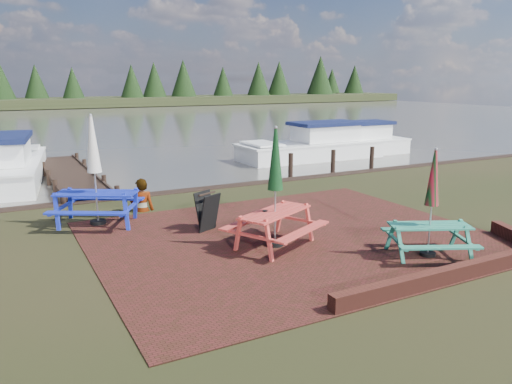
{
  "coord_description": "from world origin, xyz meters",
  "views": [
    {
      "loc": [
        -5.99,
        -8.51,
        3.65
      ],
      "look_at": [
        -0.51,
        1.83,
        1.0
      ],
      "focal_mm": 35.0,
      "sensor_mm": 36.0,
      "label": 1
    }
  ],
  "objects": [
    {
      "name": "chalkboard",
      "position": [
        -1.51,
        2.5,
        0.49
      ],
      "size": [
        0.62,
        0.78,
        0.94
      ],
      "rotation": [
        0.0,
        0.0,
        0.46
      ],
      "color": "black",
      "rests_on": "ground"
    },
    {
      "name": "boat_jetty",
      "position": [
        -5.66,
        12.11,
        0.42
      ],
      "size": [
        3.47,
        7.48,
        2.09
      ],
      "rotation": [
        0.0,
        0.0,
        -0.14
      ],
      "color": "white",
      "rests_on": "ground"
    },
    {
      "name": "ground",
      "position": [
        0.0,
        0.0,
        0.0
      ],
      "size": [
        120.0,
        120.0,
        0.0
      ],
      "primitive_type": "plane",
      "color": "black",
      "rests_on": "ground"
    },
    {
      "name": "picnic_table_red",
      "position": [
        -0.64,
        0.68,
        0.93
      ],
      "size": [
        2.47,
        2.37,
        2.65
      ],
      "rotation": [
        0.0,
        0.0,
        0.46
      ],
      "color": "#C43B32",
      "rests_on": "ground"
    },
    {
      "name": "brick_wall",
      "position": [
        2.15,
        -2.42,
        0.15
      ],
      "size": [
        6.21,
        1.79,
        0.3
      ],
      "color": "#4C1E16",
      "rests_on": "ground"
    },
    {
      "name": "picnic_table_blue",
      "position": [
        -3.8,
        4.3,
        0.98
      ],
      "size": [
        2.63,
        2.54,
        2.79
      ],
      "rotation": [
        0.0,
        0.0,
        -0.52
      ],
      "color": "#1626A7",
      "rests_on": "ground"
    },
    {
      "name": "paving",
      "position": [
        0.0,
        1.0,
        0.01
      ],
      "size": [
        9.0,
        7.5,
        0.02
      ],
      "primitive_type": "cube",
      "color": "#341910",
      "rests_on": "ground"
    },
    {
      "name": "water",
      "position": [
        0.0,
        37.0,
        0.0
      ],
      "size": [
        120.0,
        60.0,
        0.02
      ],
      "primitive_type": "cube",
      "color": "#45423B",
      "rests_on": "ground"
    },
    {
      "name": "picnic_table_teal",
      "position": [
        1.88,
        -1.4,
        0.8
      ],
      "size": [
        2.11,
        2.02,
        2.28
      ],
      "rotation": [
        0.0,
        0.0,
        -0.44
      ],
      "color": "#29866B",
      "rests_on": "ground"
    },
    {
      "name": "far_treeline",
      "position": [
        0.0,
        66.0,
        3.28
      ],
      "size": [
        120.0,
        10.0,
        8.1
      ],
      "color": "black",
      "rests_on": "ground"
    },
    {
      "name": "boat_near",
      "position": [
        7.92,
        11.7,
        0.39
      ],
      "size": [
        7.29,
        2.53,
        1.97
      ],
      "rotation": [
        0.0,
        0.0,
        1.57
      ],
      "color": "white",
      "rests_on": "ground"
    },
    {
      "name": "jetty",
      "position": [
        -3.5,
        11.28,
        0.11
      ],
      "size": [
        1.76,
        9.08,
        1.0
      ],
      "color": "black",
      "rests_on": "ground"
    },
    {
      "name": "boat_far",
      "position": [
        10.64,
        11.87,
        0.36
      ],
      "size": [
        6.06,
        2.28,
        1.88
      ],
      "rotation": [
        0.0,
        0.0,
        1.55
      ],
      "color": "white",
      "rests_on": "ground"
    },
    {
      "name": "person",
      "position": [
        -2.44,
        5.07,
        0.93
      ],
      "size": [
        0.78,
        0.62,
        1.86
      ],
      "primitive_type": "imported",
      "rotation": [
        0.0,
        0.0,
        2.86
      ],
      "color": "gray",
      "rests_on": "ground"
    }
  ]
}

